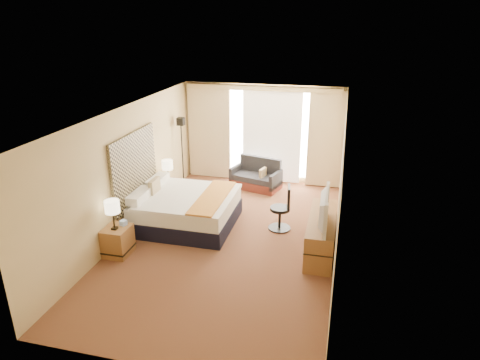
% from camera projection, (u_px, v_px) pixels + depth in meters
% --- Properties ---
extents(floor, '(4.20, 7.00, 0.02)m').
position_uv_depth(floor, '(229.00, 239.00, 8.65)').
color(floor, '#5B1C1A').
rests_on(floor, ground).
extents(ceiling, '(4.20, 7.00, 0.02)m').
position_uv_depth(ceiling, '(227.00, 112.00, 7.72)').
color(ceiling, silver).
rests_on(ceiling, wall_back).
extents(wall_back, '(4.20, 0.02, 2.60)m').
position_uv_depth(wall_back, '(263.00, 134.00, 11.36)').
color(wall_back, '#D6B782').
rests_on(wall_back, ground).
extents(wall_front, '(4.20, 0.02, 2.60)m').
position_uv_depth(wall_front, '(149.00, 282.00, 5.01)').
color(wall_front, '#D6B782').
rests_on(wall_front, ground).
extents(wall_left, '(0.02, 7.00, 2.60)m').
position_uv_depth(wall_left, '(128.00, 170.00, 8.66)').
color(wall_left, '#D6B782').
rests_on(wall_left, ground).
extents(wall_right, '(0.02, 7.00, 2.60)m').
position_uv_depth(wall_right, '(340.00, 189.00, 7.72)').
color(wall_right, '#D6B782').
rests_on(wall_right, ground).
extents(headboard, '(0.06, 1.85, 1.50)m').
position_uv_depth(headboard, '(135.00, 168.00, 8.84)').
color(headboard, black).
rests_on(headboard, wall_left).
extents(nightstand_left, '(0.45, 0.52, 0.55)m').
position_uv_depth(nightstand_left, '(118.00, 241.00, 8.02)').
color(nightstand_left, '#9A6838').
rests_on(nightstand_left, floor).
extents(nightstand_right, '(0.45, 0.52, 0.55)m').
position_uv_depth(nightstand_right, '(170.00, 191.00, 10.29)').
color(nightstand_right, '#9A6838').
rests_on(nightstand_right, floor).
extents(media_dresser, '(0.50, 1.80, 0.70)m').
position_uv_depth(media_dresser, '(321.00, 234.00, 8.12)').
color(media_dresser, '#9A6838').
rests_on(media_dresser, floor).
extents(window, '(2.30, 0.02, 2.30)m').
position_uv_depth(window, '(272.00, 134.00, 11.27)').
color(window, white).
rests_on(window, wall_back).
extents(curtains, '(4.12, 0.19, 2.56)m').
position_uv_depth(curtains, '(262.00, 131.00, 11.22)').
color(curtains, beige).
rests_on(curtains, floor).
extents(bed, '(2.02, 1.84, 0.98)m').
position_uv_depth(bed, '(186.00, 209.00, 9.14)').
color(bed, black).
rests_on(bed, floor).
extents(loveseat, '(1.38, 0.97, 0.78)m').
position_uv_depth(loveseat, '(257.00, 178.00, 11.18)').
color(loveseat, maroon).
rests_on(loveseat, floor).
extents(floor_lamp, '(0.23, 0.23, 1.86)m').
position_uv_depth(floor_lamp, '(182.00, 139.00, 10.84)').
color(floor_lamp, black).
rests_on(floor_lamp, floor).
extents(desk_chair, '(0.47, 0.47, 0.97)m').
position_uv_depth(desk_chair, '(282.00, 210.00, 8.92)').
color(desk_chair, black).
rests_on(desk_chair, floor).
extents(lamp_left, '(0.27, 0.27, 0.57)m').
position_uv_depth(lamp_left, '(112.00, 207.00, 7.71)').
color(lamp_left, black).
rests_on(lamp_left, nightstand_left).
extents(lamp_right, '(0.25, 0.25, 0.54)m').
position_uv_depth(lamp_right, '(167.00, 165.00, 9.97)').
color(lamp_right, black).
rests_on(lamp_right, nightstand_right).
extents(tissue_box, '(0.14, 0.14, 0.10)m').
position_uv_depth(tissue_box, '(123.00, 223.00, 8.00)').
color(tissue_box, '#9CBAF1').
rests_on(tissue_box, nightstand_left).
extents(telephone, '(0.21, 0.19, 0.07)m').
position_uv_depth(telephone, '(170.00, 182.00, 10.00)').
color(telephone, black).
rests_on(telephone, nightstand_right).
extents(television, '(0.18, 1.12, 0.64)m').
position_uv_depth(television, '(320.00, 209.00, 7.59)').
color(television, black).
rests_on(television, media_dresser).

